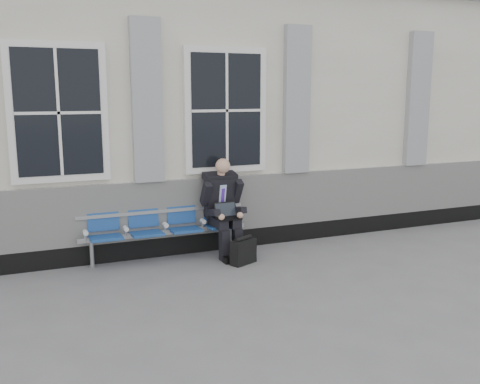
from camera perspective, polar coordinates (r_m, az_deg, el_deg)
name	(u,v)px	position (r m, az deg, el deg)	size (l,w,h in m)	color
ground	(240,279)	(7.44, 0.03, -9.29)	(70.00, 70.00, 0.00)	slate
station_building	(169,109)	(10.29, -7.53, 8.78)	(14.40, 4.40, 4.49)	silver
bench	(164,224)	(8.27, -8.08, -3.36)	(2.60, 0.47, 0.91)	#9EA0A3
businessman	(223,204)	(8.34, -1.85, -1.29)	(0.64, 0.86, 1.53)	black
briefcase	(243,251)	(8.03, 0.35, -6.32)	(0.45, 0.33, 0.42)	black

